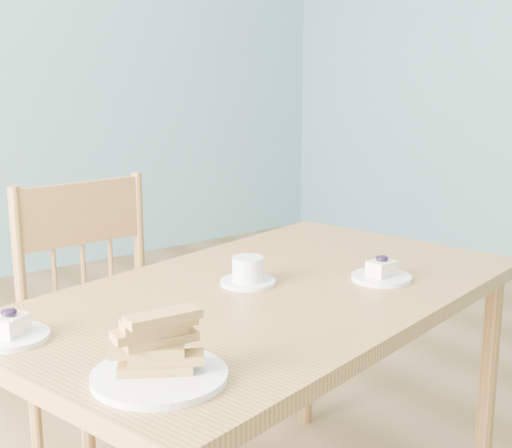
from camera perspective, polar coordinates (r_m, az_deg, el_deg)
name	(u,v)px	position (r m, az deg, el deg)	size (l,w,h in m)	color
dining_table	(269,317)	(1.66, 1.07, -7.42)	(1.38, 0.97, 0.67)	#A16B3D
dining_chair	(109,341)	(1.99, -11.68, -9.15)	(0.41, 0.39, 0.87)	#A16B3D
cheesecake_plate_near	(382,274)	(1.73, 10.01, -3.93)	(0.14, 0.14, 0.06)	white
cheesecake_plate_far	(10,332)	(1.42, -19.05, -8.15)	(0.14, 0.14, 0.06)	white
coffee_cup	(248,272)	(1.67, -0.63, -3.89)	(0.13, 0.13, 0.06)	white
biscotti_plate	(159,357)	(1.19, -7.78, -10.48)	(0.22, 0.22, 0.12)	white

